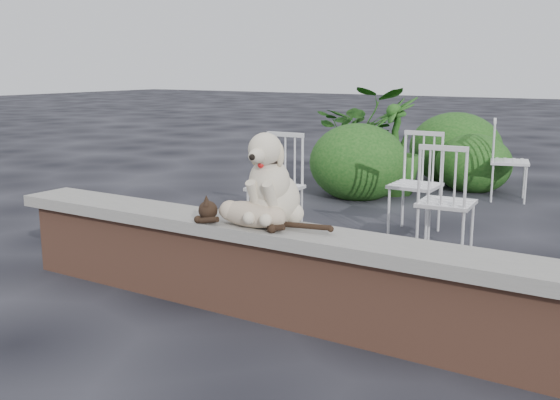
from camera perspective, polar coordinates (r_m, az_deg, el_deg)
The scene contains 12 objects.
ground at distance 3.75m, azimuth 12.47°, elevation -12.85°, with size 60.00×60.00×0.00m, color black.
brick_wall at distance 3.66m, azimuth 12.64°, elevation -9.28°, with size 6.00×0.30×0.50m, color brown.
capstone at distance 3.56m, azimuth 12.85°, elevation -4.91°, with size 6.20×0.40×0.08m, color slate.
dog at distance 3.98m, azimuth -0.46°, elevation 2.03°, with size 0.38×0.51×0.59m, color beige, non-canonical shape.
cat at distance 3.94m, azimuth -2.62°, elevation -1.12°, with size 1.04×0.25×0.18m, color tan, non-canonical shape.
chair_c at distance 5.42m, azimuth 14.36°, elevation -0.08°, with size 0.56×0.56×0.94m, color white, non-canonical shape.
chair_e at distance 7.98m, azimuth 19.47°, elevation 3.29°, with size 0.56×0.56×0.94m, color white, non-canonical shape.
chair_b at distance 6.16m, azimuth 11.75°, elevation 1.42°, with size 0.56×0.56×0.94m, color white, non-canonical shape.
chair_a at distance 5.92m, azimuth -0.44°, elevation 1.25°, with size 0.56×0.56×0.94m, color white, non-canonical shape.
potted_plant_a at distance 8.55m, azimuth 7.07°, elevation 5.56°, with size 1.16×1.00×1.29m, color #144213.
potted_plant_b at distance 8.03m, azimuth 10.00°, elevation 4.70°, with size 0.66×0.66×1.18m, color #144213.
shrubbery at distance 8.49m, azimuth 12.61°, elevation 3.74°, with size 2.10×2.83×0.98m.
Camera 1 is at (1.11, -3.24, 1.54)m, focal length 41.79 mm.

